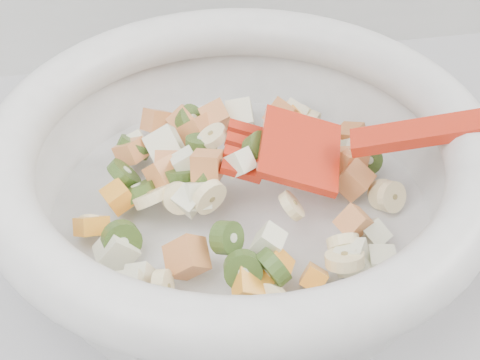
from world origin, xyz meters
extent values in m
cylinder|color=silver|center=(0.10, 1.48, 0.91)|extent=(0.30, 0.30, 0.02)
torus|color=silver|center=(0.10, 1.48, 0.98)|extent=(0.36, 0.36, 0.04)
cylinder|color=#FFEFAA|center=(0.05, 1.47, 0.95)|extent=(0.03, 0.02, 0.03)
cylinder|color=#FFEFAA|center=(0.21, 1.46, 0.93)|extent=(0.03, 0.03, 0.03)
cylinder|color=#FFEFAA|center=(0.08, 1.53, 0.95)|extent=(0.03, 0.03, 0.02)
cylinder|color=#FFEFAA|center=(0.17, 1.57, 0.93)|extent=(0.03, 0.03, 0.02)
cylinder|color=#FFEFAA|center=(0.15, 1.40, 0.94)|extent=(0.03, 0.03, 0.02)
cylinder|color=#FFEFAA|center=(0.16, 1.57, 0.93)|extent=(0.03, 0.03, 0.02)
cylinder|color=#FFEFAA|center=(0.16, 1.58, 0.93)|extent=(0.03, 0.03, 0.03)
cylinder|color=#FFEFAA|center=(0.10, 1.38, 0.93)|extent=(0.03, 0.03, 0.03)
cylinder|color=#FFEFAA|center=(0.13, 1.38, 0.93)|extent=(0.01, 0.03, 0.03)
cylinder|color=#FFEFAA|center=(0.15, 1.58, 0.93)|extent=(0.03, 0.01, 0.03)
cylinder|color=#FFEFAA|center=(0.03, 1.40, 0.93)|extent=(0.02, 0.03, 0.03)
cylinder|color=#FFEFAA|center=(0.16, 1.42, 0.93)|extent=(0.02, 0.02, 0.02)
cylinder|color=#FFEFAA|center=(0.13, 1.45, 0.95)|extent=(0.02, 0.03, 0.02)
cylinder|color=#FFEFAA|center=(0.07, 1.46, 0.95)|extent=(0.03, 0.02, 0.03)
cylinder|color=#FFEFAA|center=(0.20, 1.47, 0.93)|extent=(0.03, 0.02, 0.03)
cylinder|color=#FFEFAA|center=(-0.01, 1.48, 0.92)|extent=(0.03, 0.02, 0.03)
cylinder|color=#FFEFAA|center=(0.18, 1.52, 0.93)|extent=(0.03, 0.03, 0.03)
cylinder|color=#FFEFAA|center=(0.17, 1.57, 0.93)|extent=(0.03, 0.03, 0.03)
cylinder|color=#FFEFAA|center=(0.03, 1.48, 0.95)|extent=(0.03, 0.03, 0.03)
cube|color=#DB6D45|center=(0.17, 1.43, 0.94)|extent=(0.03, 0.03, 0.03)
cube|color=#DB6D45|center=(0.15, 1.54, 0.94)|extent=(0.03, 0.03, 0.02)
cube|color=#DB6D45|center=(0.09, 1.58, 0.94)|extent=(0.03, 0.03, 0.03)
cube|color=#DB6D45|center=(0.04, 1.50, 0.95)|extent=(0.03, 0.03, 0.03)
cube|color=#DB6D45|center=(0.02, 1.54, 0.94)|extent=(0.03, 0.03, 0.03)
cube|color=#DB6D45|center=(0.05, 1.42, 0.94)|extent=(0.03, 0.03, 0.04)
cube|color=#DB6D45|center=(0.18, 1.49, 0.94)|extent=(0.03, 0.03, 0.03)
cube|color=#DB6D45|center=(0.18, 1.48, 0.94)|extent=(0.03, 0.03, 0.03)
cube|color=#DB6D45|center=(0.15, 1.57, 0.93)|extent=(0.04, 0.03, 0.03)
cube|color=#DB6D45|center=(0.07, 1.57, 0.93)|extent=(0.04, 0.04, 0.03)
cube|color=#DB6D45|center=(0.20, 1.54, 0.93)|extent=(0.03, 0.03, 0.03)
cube|color=#DB6D45|center=(0.17, 1.53, 0.93)|extent=(0.03, 0.03, 0.03)
cube|color=#DB6D45|center=(0.07, 1.49, 0.96)|extent=(0.03, 0.03, 0.03)
cube|color=#DB6D45|center=(0.18, 1.50, 0.94)|extent=(0.03, 0.03, 0.03)
cube|color=#DB6D45|center=(0.04, 1.58, 0.93)|extent=(0.03, 0.03, 0.03)
cube|color=#DB6D45|center=(0.06, 1.58, 0.93)|extent=(0.03, 0.03, 0.03)
cube|color=#DB6D45|center=(0.02, 1.40, 0.92)|extent=(0.03, 0.03, 0.04)
cube|color=#DB6D45|center=(0.05, 1.52, 0.94)|extent=(0.03, 0.03, 0.03)
cylinder|color=#5C9331|center=(0.05, 1.49, 0.95)|extent=(0.03, 0.03, 0.02)
cylinder|color=#5C9331|center=(0.07, 1.48, 0.95)|extent=(0.02, 0.03, 0.03)
cylinder|color=#5C9331|center=(0.07, 1.53, 0.95)|extent=(0.04, 0.04, 0.02)
cylinder|color=#5C9331|center=(0.02, 1.55, 0.94)|extent=(0.03, 0.03, 0.03)
cylinder|color=#5C9331|center=(0.10, 1.40, 0.94)|extent=(0.03, 0.04, 0.04)
cylinder|color=#5C9331|center=(0.07, 1.58, 0.93)|extent=(0.03, 0.04, 0.03)
cylinder|color=#5C9331|center=(0.02, 1.49, 0.94)|extent=(0.03, 0.03, 0.03)
cylinder|color=#5C9331|center=(0.08, 1.40, 0.94)|extent=(0.04, 0.03, 0.04)
cylinder|color=#5C9331|center=(0.08, 1.43, 0.95)|extent=(0.03, 0.03, 0.03)
cylinder|color=#5C9331|center=(0.20, 1.51, 0.93)|extent=(0.02, 0.02, 0.03)
cylinder|color=#5C9331|center=(0.11, 1.50, 0.96)|extent=(0.04, 0.04, 0.03)
cylinder|color=#5C9331|center=(0.01, 1.51, 0.94)|extent=(0.03, 0.03, 0.03)
cylinder|color=#5C9331|center=(0.01, 1.45, 0.94)|extent=(0.04, 0.02, 0.04)
cube|color=#E7E7C3|center=(0.00, 1.44, 0.93)|extent=(0.03, 0.02, 0.03)
cube|color=#E7E7C3|center=(0.02, 1.56, 0.93)|extent=(0.03, 0.03, 0.03)
cube|color=#E7E7C3|center=(0.11, 1.59, 0.93)|extent=(0.02, 0.03, 0.03)
cube|color=#E7E7C3|center=(0.18, 1.41, 0.92)|extent=(0.02, 0.02, 0.02)
cube|color=#E7E7C3|center=(0.09, 1.48, 0.96)|extent=(0.03, 0.03, 0.03)
cube|color=#E7E7C3|center=(0.10, 1.42, 0.94)|extent=(0.03, 0.03, 0.02)
cube|color=#E7E7C3|center=(0.06, 1.50, 0.95)|extent=(0.02, 0.02, 0.02)
cube|color=#E7E7C3|center=(0.06, 1.47, 0.95)|extent=(0.02, 0.03, 0.03)
cube|color=#E7E7C3|center=(0.16, 1.58, 0.93)|extent=(0.03, 0.03, 0.03)
cube|color=#E7E7C3|center=(0.05, 1.54, 0.94)|extent=(0.04, 0.03, 0.04)
cube|color=#E7E7C3|center=(0.16, 1.41, 0.93)|extent=(0.03, 0.03, 0.03)
cube|color=#E7E7C3|center=(0.18, 1.43, 0.93)|extent=(0.02, 0.03, 0.03)
cube|color=#E7E7C3|center=(0.01, 1.41, 0.93)|extent=(0.03, 0.03, 0.03)
cube|color=#E7E7C3|center=(0.02, 1.42, 0.93)|extent=(0.03, 0.02, 0.03)
cube|color=#E7E7C3|center=(0.18, 1.51, 0.93)|extent=(0.03, 0.03, 0.04)
cube|color=#E7E7C3|center=(0.16, 1.41, 0.93)|extent=(0.03, 0.02, 0.03)
cube|color=#E7E7C3|center=(0.06, 1.46, 0.95)|extent=(0.02, 0.03, 0.02)
cube|color=#FFAF2E|center=(-0.01, 1.47, 0.93)|extent=(0.03, 0.03, 0.03)
cube|color=#FFAF2E|center=(0.13, 1.40, 0.93)|extent=(0.02, 0.03, 0.03)
cube|color=#FFAF2E|center=(0.01, 1.49, 0.94)|extent=(0.03, 0.03, 0.02)
cube|color=#FFAF2E|center=(0.11, 1.41, 0.94)|extent=(0.03, 0.03, 0.02)
cube|color=#FFAF2E|center=(0.15, 1.57, 0.93)|extent=(0.03, 0.03, 0.03)
cube|color=#FFAF2E|center=(0.09, 1.39, 0.93)|extent=(0.03, 0.02, 0.03)
cube|color=#FFAF2E|center=(0.18, 1.54, 0.94)|extent=(0.03, 0.03, 0.02)
cube|color=red|center=(0.14, 1.49, 0.96)|extent=(0.08, 0.08, 0.03)
cube|color=red|center=(0.11, 1.52, 0.96)|extent=(0.03, 0.02, 0.02)
cube|color=red|center=(0.10, 1.51, 0.96)|extent=(0.03, 0.02, 0.02)
cube|color=red|center=(0.10, 1.49, 0.96)|extent=(0.03, 0.02, 0.02)
cube|color=red|center=(0.10, 1.48, 0.96)|extent=(0.03, 0.02, 0.02)
camera|label=1|loc=(0.03, 1.09, 1.29)|focal=55.00mm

